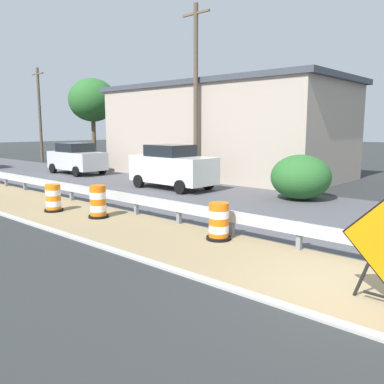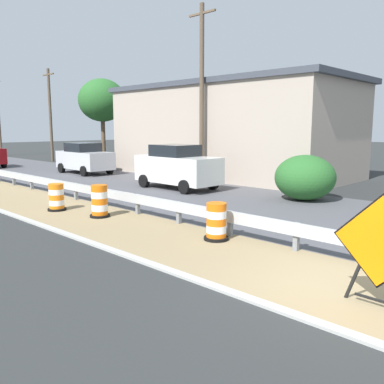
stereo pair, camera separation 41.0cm
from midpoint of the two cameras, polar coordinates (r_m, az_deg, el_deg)
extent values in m
plane|color=#2B2D2D|center=(8.04, 19.05, -13.09)|extent=(160.00, 160.00, 0.00)
cube|color=#8E7A56|center=(8.39, 20.15, -12.20)|extent=(3.20, 120.00, 0.01)
cube|color=#ADADA8|center=(6.95, 14.64, -16.45)|extent=(0.20, 120.00, 0.11)
cube|color=#ADB2B7|center=(9.72, 18.80, -5.83)|extent=(0.08, 57.00, 0.32)
cube|color=slate|center=(10.26, 13.68, -5.98)|extent=(0.12, 0.12, 0.70)
cube|color=slate|center=(11.33, 4.58, -4.33)|extent=(0.12, 0.12, 0.70)
cube|color=slate|center=(12.64, -2.77, -2.91)|extent=(0.12, 0.12, 0.70)
cube|color=slate|center=(14.12, -8.64, -1.73)|extent=(0.12, 0.12, 0.70)
cube|color=slate|center=(15.73, -13.35, -0.77)|extent=(0.12, 0.12, 0.70)
cube|color=slate|center=(17.42, -17.17, 0.01)|extent=(0.12, 0.12, 0.70)
cube|color=slate|center=(19.19, -20.29, 0.64)|extent=(0.12, 0.12, 0.70)
cube|color=slate|center=(21.00, -22.89, 1.17)|extent=(0.12, 0.12, 0.70)
cube|color=slate|center=(22.85, -25.07, 1.62)|extent=(0.12, 0.12, 0.70)
cube|color=black|center=(7.72, 21.73, -10.06)|extent=(0.06, 0.39, 1.06)
cylinder|color=orange|center=(10.93, 2.66, -6.15)|extent=(0.53, 0.53, 0.20)
cylinder|color=white|center=(10.88, 2.67, -5.14)|extent=(0.53, 0.53, 0.20)
cylinder|color=orange|center=(10.84, 2.68, -4.12)|extent=(0.53, 0.53, 0.20)
cylinder|color=white|center=(10.79, 2.69, -3.09)|extent=(0.53, 0.53, 0.20)
cylinder|color=orange|center=(10.75, 2.70, -2.05)|extent=(0.53, 0.53, 0.20)
cylinder|color=black|center=(10.95, 2.66, -6.45)|extent=(0.67, 0.67, 0.08)
cylinder|color=orange|center=(13.92, -13.78, -3.06)|extent=(0.53, 0.53, 0.22)
cylinder|color=white|center=(13.88, -13.81, -2.19)|extent=(0.53, 0.53, 0.22)
cylinder|color=orange|center=(13.84, -13.84, -1.31)|extent=(0.53, 0.53, 0.22)
cylinder|color=white|center=(13.81, -13.88, -0.43)|extent=(0.53, 0.53, 0.22)
cylinder|color=orange|center=(13.77, -13.91, 0.45)|extent=(0.53, 0.53, 0.22)
cylinder|color=black|center=(13.94, -13.77, -3.33)|extent=(0.66, 0.66, 0.08)
cylinder|color=orange|center=(15.41, -19.50, -2.20)|extent=(0.52, 0.52, 0.19)
cylinder|color=white|center=(15.38, -19.53, -1.49)|extent=(0.52, 0.52, 0.19)
cylinder|color=orange|center=(15.34, -19.57, -0.78)|extent=(0.52, 0.52, 0.19)
cylinder|color=white|center=(15.31, -19.61, -0.06)|extent=(0.52, 0.52, 0.19)
cylinder|color=orange|center=(15.29, -19.65, 0.66)|extent=(0.52, 0.52, 0.19)
cylinder|color=black|center=(15.42, -19.49, -2.41)|extent=(0.66, 0.66, 0.08)
cube|color=silver|center=(19.85, -3.30, 3.19)|extent=(1.98, 4.48, 1.25)
cube|color=black|center=(19.91, -3.68, 5.83)|extent=(1.73, 2.08, 0.56)
cylinder|color=black|center=(19.58, 1.65, 1.27)|extent=(0.23, 0.64, 0.64)
cylinder|color=black|center=(18.24, -2.27, 0.70)|extent=(0.23, 0.64, 0.64)
cylinder|color=black|center=(21.62, -4.14, 1.99)|extent=(0.23, 0.64, 0.64)
cylinder|color=black|center=(20.41, -8.03, 1.51)|extent=(0.23, 0.64, 0.64)
cube|color=silver|center=(27.30, -16.23, 4.27)|extent=(1.92, 4.36, 1.09)
cube|color=black|center=(27.40, -16.50, 6.01)|extent=(1.69, 2.02, 0.56)
cylinder|color=black|center=(26.63, -12.91, 3.11)|extent=(0.23, 0.64, 0.64)
cylinder|color=black|center=(25.66, -16.31, 2.76)|extent=(0.23, 0.64, 0.64)
cylinder|color=black|center=(29.03, -16.07, 3.46)|extent=(0.23, 0.64, 0.64)
cylinder|color=black|center=(28.15, -19.28, 3.14)|extent=(0.23, 0.64, 0.64)
cube|color=#AD9E8E|center=(25.82, 3.92, 8.32)|extent=(7.06, 14.73, 5.30)
cube|color=#3D424C|center=(25.94, 3.98, 14.53)|extent=(7.34, 15.32, 0.30)
cylinder|color=brown|center=(22.15, -0.02, 13.35)|extent=(0.24, 0.24, 9.26)
cube|color=brown|center=(22.84, -0.02, 23.74)|extent=(0.12, 1.80, 0.10)
cylinder|color=brown|center=(37.96, -20.82, 9.98)|extent=(0.24, 0.24, 7.94)
cube|color=brown|center=(38.21, -21.12, 15.18)|extent=(0.12, 1.80, 0.10)
ellipsoid|color=#286028|center=(17.36, 14.32, 2.03)|extent=(2.46, 2.46, 1.86)
cylinder|color=brown|center=(36.71, -13.87, 7.00)|extent=(0.36, 0.36, 3.65)
ellipsoid|color=#286028|center=(36.77, -14.07, 12.38)|extent=(4.05, 4.05, 3.65)
camera|label=1|loc=(0.20, -90.93, -0.15)|focal=38.11mm
camera|label=2|loc=(0.20, 89.07, 0.15)|focal=38.11mm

